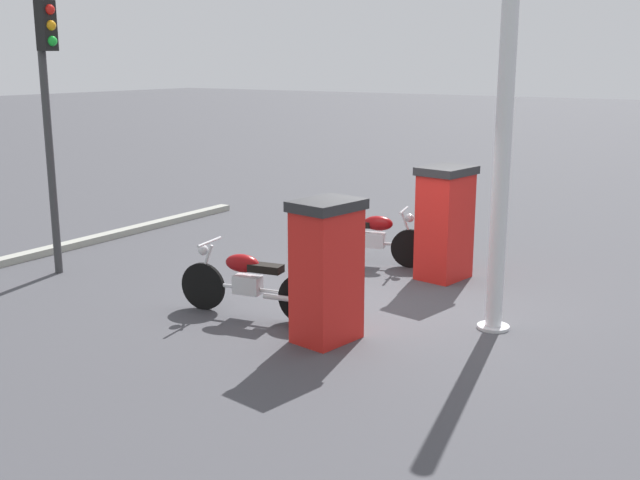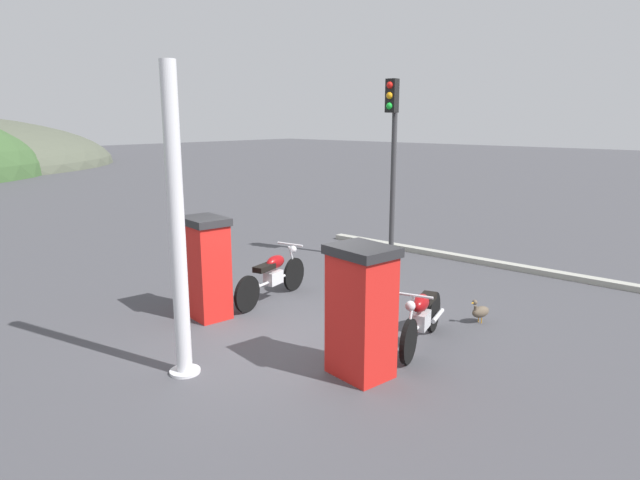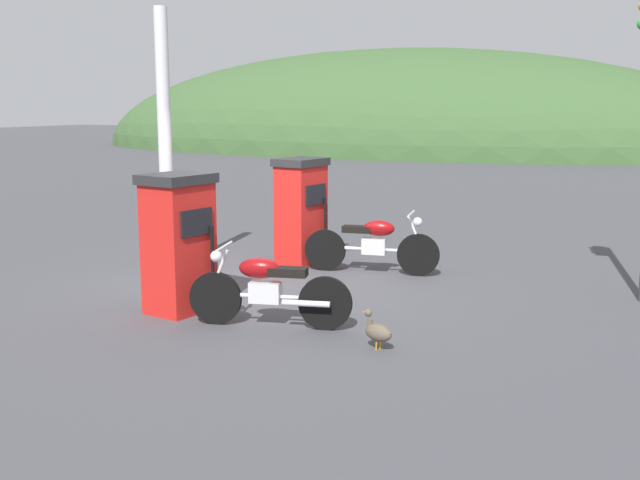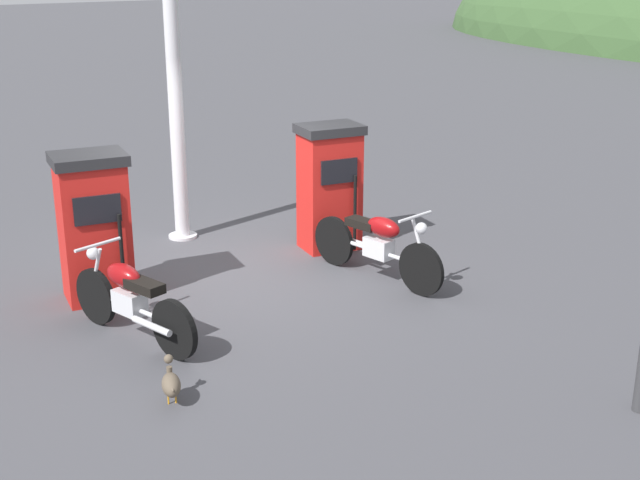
{
  "view_description": "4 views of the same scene",
  "coord_description": "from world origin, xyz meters",
  "views": [
    {
      "loc": [
        -5.04,
        8.9,
        3.27
      ],
      "look_at": [
        1.28,
        -0.5,
        0.62
      ],
      "focal_mm": 43.37,
      "sensor_mm": 36.0,
      "label": 1
    },
    {
      "loc": [
        -5.57,
        -5.69,
        3.27
      ],
      "look_at": [
        1.42,
        0.57,
        1.2
      ],
      "focal_mm": 31.05,
      "sensor_mm": 36.0,
      "label": 2
    },
    {
      "loc": [
        5.4,
        -9.12,
        2.57
      ],
      "look_at": [
        0.88,
        0.04,
        0.72
      ],
      "focal_mm": 42.81,
      "sensor_mm": 36.0,
      "label": 3
    },
    {
      "loc": [
        8.96,
        -4.55,
        3.85
      ],
      "look_at": [
        1.28,
        0.47,
        0.75
      ],
      "focal_mm": 48.09,
      "sensor_mm": 36.0,
      "label": 4
    }
  ],
  "objects": [
    {
      "name": "ground_plane",
      "position": [
        0.0,
        0.0,
        0.0
      ],
      "size": [
        120.0,
        120.0,
        0.0
      ],
      "primitive_type": "plane",
      "color": "#424247"
    },
    {
      "name": "fuel_pump_near",
      "position": [
        -0.24,
        -1.62,
        0.87
      ],
      "size": [
        0.78,
        0.9,
        1.72
      ],
      "color": "red",
      "rests_on": "ground"
    },
    {
      "name": "fuel_pump_far",
      "position": [
        -0.24,
        1.62,
        0.86
      ],
      "size": [
        0.73,
        0.89,
        1.7
      ],
      "color": "red",
      "rests_on": "ground"
    },
    {
      "name": "motorcycle_near_pump",
      "position": [
        1.07,
        -1.72,
        0.46
      ],
      "size": [
        1.87,
        0.72,
        0.95
      ],
      "color": "black",
      "rests_on": "ground"
    },
    {
      "name": "motorcycle_far_pump",
      "position": [
        1.09,
        1.44,
        0.48
      ],
      "size": [
        2.06,
        0.62,
        0.96
      ],
      "color": "black",
      "rests_on": "ground"
    },
    {
      "name": "wandering_duck",
      "position": [
        2.53,
        -1.93,
        0.2
      ],
      "size": [
        0.41,
        0.26,
        0.42
      ],
      "color": "brown",
      "rests_on": "ground"
    },
    {
      "name": "canopy_support_pole",
      "position": [
        -1.75,
        0.12,
        1.9
      ],
      "size": [
        0.4,
        0.4,
        3.95
      ],
      "color": "silver",
      "rests_on": "ground"
    },
    {
      "name": "distant_hill_main",
      "position": [
        -9.89,
        31.17,
        0.0
      ],
      "size": [
        37.65,
        17.47,
        10.98
      ],
      "color": "#38562D",
      "rests_on": "ground"
    },
    {
      "name": "distant_hill_secondary",
      "position": [
        0.86,
        40.43,
        0.0
      ],
      "size": [
        32.69,
        27.2,
        7.69
      ],
      "color": "#4C5142",
      "rests_on": "ground"
    }
  ]
}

